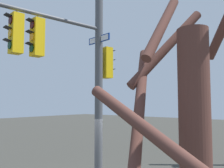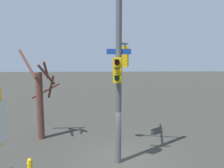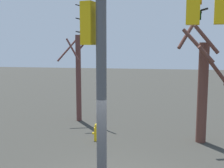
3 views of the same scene
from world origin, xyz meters
name	(u,v)px [view 3 (image 3 of 3)]	position (x,y,z in m)	size (l,w,h in m)	color
main_signal_pole_assembly	(125,3)	(0.39, 0.25, 4.94)	(4.38, 3.59, 9.19)	#4C4F54
fire_hydrant	(97,133)	(-1.21, 4.13, 0.34)	(0.38, 0.24, 0.73)	yellow
bare_tree_behind_pole	(78,75)	(-2.85, 7.14, 2.40)	(1.87, 1.71, 4.57)	brown
bare_tree_across_street	(204,85)	(3.00, 4.65, 2.36)	(2.15, 2.11, 5.32)	brown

